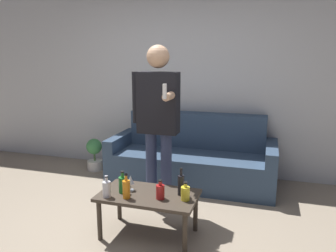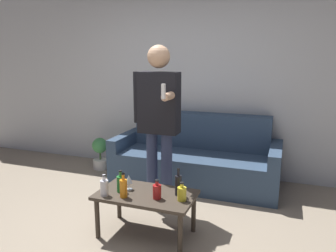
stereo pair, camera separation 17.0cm
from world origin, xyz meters
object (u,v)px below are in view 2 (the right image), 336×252
bottle_orange (182,193)px  coffee_table (146,199)px  couch (196,159)px  person_standing_front (158,115)px

bottle_orange → coffee_table: bearing=175.1°
couch → person_standing_front: person_standing_front is taller
coffee_table → person_standing_front: (-0.10, 0.57, 0.68)m
bottle_orange → person_standing_front: size_ratio=0.09×
coffee_table → person_standing_front: person_standing_front is taller
bottle_orange → person_standing_front: person_standing_front is taller
couch → person_standing_front: bearing=-101.4°
coffee_table → bottle_orange: (0.35, -0.03, 0.12)m
couch → bottle_orange: 1.52m
coffee_table → person_standing_front: bearing=99.9°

